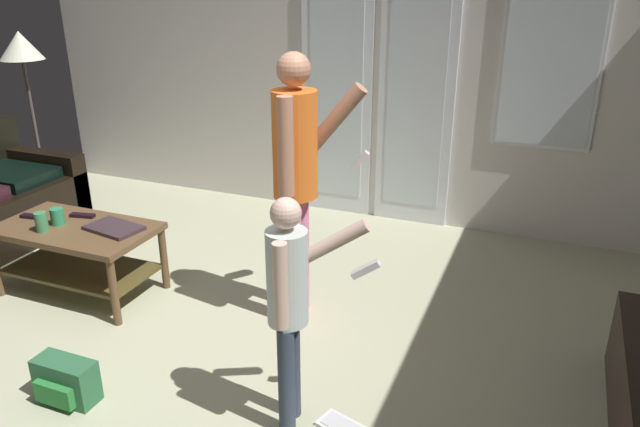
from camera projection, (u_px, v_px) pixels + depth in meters
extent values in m
cube|color=#ADAF8D|center=(171.00, 361.00, 3.41)|extent=(5.73, 5.16, 0.02)
cube|color=silver|center=(334.00, 68.00, 5.13)|extent=(5.73, 0.06, 2.53)
cube|color=white|center=(337.00, 104.00, 5.19)|extent=(0.63, 0.02, 2.02)
cube|color=silver|center=(336.00, 98.00, 5.15)|extent=(0.47, 0.01, 1.72)
cube|color=white|center=(415.00, 110.00, 4.95)|extent=(0.63, 0.02, 2.02)
cube|color=silver|center=(415.00, 104.00, 4.91)|extent=(0.47, 0.01, 1.72)
cube|color=white|center=(551.00, 60.00, 4.43)|extent=(0.72, 0.02, 1.34)
cube|color=silver|center=(551.00, 60.00, 4.42)|extent=(0.66, 0.01, 1.28)
cube|color=black|center=(43.00, 184.00, 5.29)|extent=(0.87, 0.16, 0.60)
cube|color=black|center=(10.00, 176.00, 4.92)|extent=(0.64, 0.49, 0.09)
cube|color=brown|center=(75.00, 229.00, 3.97)|extent=(1.04, 0.58, 0.04)
cube|color=#4F4320|center=(82.00, 269.00, 4.08)|extent=(0.96, 0.50, 0.02)
cylinder|color=brown|center=(114.00, 293.00, 3.67)|extent=(0.05, 0.05, 0.44)
cylinder|color=brown|center=(53.00, 237.00, 4.45)|extent=(0.05, 0.05, 0.44)
cylinder|color=brown|center=(164.00, 259.00, 4.11)|extent=(0.05, 0.05, 0.44)
cylinder|color=pink|center=(293.00, 263.00, 3.65)|extent=(0.11, 0.11, 0.80)
cylinder|color=pink|center=(300.00, 251.00, 3.81)|extent=(0.11, 0.11, 0.80)
cylinder|color=orange|center=(295.00, 145.00, 3.46)|extent=(0.26, 0.26, 0.63)
sphere|color=tan|center=(294.00, 69.00, 3.30)|extent=(0.19, 0.19, 0.19)
cylinder|color=tan|center=(286.00, 147.00, 3.29)|extent=(0.09, 0.09, 0.56)
cylinder|color=tan|center=(331.00, 123.00, 3.54)|extent=(0.43, 0.15, 0.49)
cube|color=white|center=(360.00, 161.00, 3.59)|extent=(0.12, 0.05, 0.13)
cylinder|color=#333C4D|center=(286.00, 382.00, 2.78)|extent=(0.08, 0.08, 0.57)
cylinder|color=#333C4D|center=(292.00, 366.00, 2.89)|extent=(0.08, 0.08, 0.57)
cylinder|color=silver|center=(287.00, 278.00, 2.65)|extent=(0.19, 0.19, 0.44)
sphere|color=beige|center=(286.00, 213.00, 2.53)|extent=(0.14, 0.14, 0.14)
cylinder|color=beige|center=(281.00, 286.00, 2.52)|extent=(0.06, 0.06, 0.40)
cylinder|color=beige|center=(329.00, 245.00, 2.69)|extent=(0.37, 0.14, 0.27)
cube|color=white|center=(366.00, 269.00, 2.71)|extent=(0.14, 0.07, 0.10)
cylinder|color=#2E2328|center=(48.00, 198.00, 5.80)|extent=(0.26, 0.26, 0.02)
cylinder|color=#463F3B|center=(36.00, 130.00, 5.55)|extent=(0.03, 0.03, 1.35)
cone|color=silver|center=(20.00, 45.00, 5.27)|extent=(0.37, 0.37, 0.24)
cube|color=#2B603D|center=(66.00, 380.00, 3.06)|extent=(0.32, 0.14, 0.23)
cube|color=#297A36|center=(54.00, 395.00, 3.00)|extent=(0.23, 0.04, 0.11)
cube|color=#37292E|center=(114.00, 228.00, 3.91)|extent=(0.39, 0.28, 0.02)
cylinder|color=#3B834F|center=(41.00, 222.00, 3.87)|extent=(0.08, 0.08, 0.13)
cylinder|color=#2A8353|center=(57.00, 216.00, 3.98)|extent=(0.09, 0.09, 0.11)
cube|color=black|center=(82.00, 215.00, 4.11)|extent=(0.18, 0.08, 0.02)
cube|color=black|center=(33.00, 217.00, 4.09)|extent=(0.17, 0.07, 0.02)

